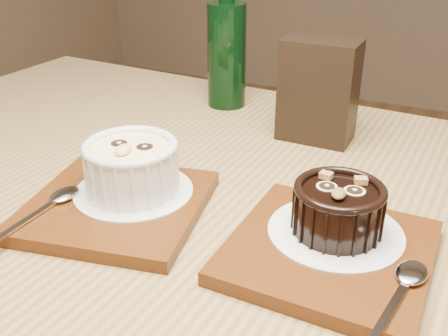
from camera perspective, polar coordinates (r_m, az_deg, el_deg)
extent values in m
cube|color=brown|center=(0.59, -1.31, -6.07)|extent=(1.24, 0.87, 0.04)
cylinder|color=brown|center=(1.31, -14.50, -6.04)|extent=(0.06, 0.06, 0.71)
cube|color=#562A0E|center=(0.58, -11.59, -4.03)|extent=(0.21, 0.21, 0.01)
cylinder|color=white|center=(0.58, -9.78, -2.46)|extent=(0.13, 0.13, 0.00)
cylinder|color=white|center=(0.57, -9.98, -0.17)|extent=(0.10, 0.10, 0.05)
cylinder|color=#FEED9B|center=(0.56, -10.18, 2.03)|extent=(0.08, 0.08, 0.00)
torus|color=white|center=(0.56, -10.21, 2.35)|extent=(0.10, 0.10, 0.01)
cylinder|color=black|center=(0.57, -11.35, 2.67)|extent=(0.02, 0.02, 0.00)
cylinder|color=black|center=(0.56, -8.63, 2.31)|extent=(0.02, 0.02, 0.00)
ellipsoid|color=#E6CD86|center=(0.55, -10.93, 1.96)|extent=(0.02, 0.03, 0.01)
cube|color=#562A0E|center=(0.50, 11.36, -8.93)|extent=(0.18, 0.18, 0.01)
cylinder|color=white|center=(0.52, 12.03, -6.78)|extent=(0.13, 0.13, 0.00)
cylinder|color=black|center=(0.51, 12.27, -4.66)|extent=(0.08, 0.08, 0.04)
cylinder|color=black|center=(0.50, 12.50, -2.65)|extent=(0.07, 0.07, 0.00)
torus|color=black|center=(0.50, 12.54, -2.30)|extent=(0.09, 0.09, 0.01)
cylinder|color=black|center=(0.50, 11.14, -1.92)|extent=(0.02, 0.02, 0.00)
cylinder|color=black|center=(0.50, 14.04, -2.36)|extent=(0.02, 0.02, 0.00)
ellipsoid|color=brown|center=(0.48, 12.37, -2.74)|extent=(0.02, 0.02, 0.01)
cube|color=olive|center=(0.51, 11.05, -0.79)|extent=(0.01, 0.01, 0.01)
cube|color=olive|center=(0.51, 14.68, -1.33)|extent=(0.01, 0.01, 0.01)
cube|color=black|center=(0.73, 10.24, 8.25)|extent=(0.10, 0.06, 0.14)
cylinder|color=black|center=(0.85, 0.30, 12.12)|extent=(0.06, 0.06, 0.16)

